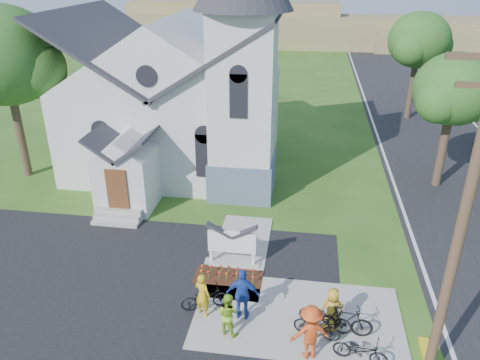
% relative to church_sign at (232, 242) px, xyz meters
% --- Properties ---
extents(ground, '(120.00, 120.00, 0.00)m').
position_rel_church_sign_xyz_m(ground, '(1.20, -3.20, -1.03)').
color(ground, '#2B5618').
rests_on(ground, ground).
extents(parking_lot, '(20.00, 16.00, 0.02)m').
position_rel_church_sign_xyz_m(parking_lot, '(-5.80, -5.20, -1.02)').
color(parking_lot, black).
rests_on(parking_lot, ground).
extents(road, '(8.00, 90.00, 0.02)m').
position_rel_church_sign_xyz_m(road, '(11.20, 11.80, -1.02)').
color(road, black).
rests_on(road, ground).
extents(sidewalk, '(7.00, 4.00, 0.05)m').
position_rel_church_sign_xyz_m(sidewalk, '(2.70, -2.70, -1.00)').
color(sidewalk, '#9E9A8E').
rests_on(sidewalk, ground).
extents(church, '(12.35, 12.00, 13.00)m').
position_rel_church_sign_xyz_m(church, '(-4.28, 9.28, 4.22)').
color(church, silver).
rests_on(church, ground).
extents(church_sign, '(2.20, 0.40, 1.70)m').
position_rel_church_sign_xyz_m(church_sign, '(0.00, 0.00, 0.00)').
color(church_sign, '#9E9A8E').
rests_on(church_sign, ground).
extents(flower_bed, '(2.60, 1.10, 0.07)m').
position_rel_church_sign_xyz_m(flower_bed, '(0.00, -0.90, -0.99)').
color(flower_bed, '#33180E').
rests_on(flower_bed, ground).
extents(utility_pole, '(3.45, 0.28, 10.00)m').
position_rel_church_sign_xyz_m(utility_pole, '(6.56, -4.70, 4.38)').
color(utility_pole, '#463123').
rests_on(utility_pole, ground).
extents(tree_lot_corner, '(5.60, 5.60, 9.15)m').
position_rel_church_sign_xyz_m(tree_lot_corner, '(-12.80, 6.80, 5.58)').
color(tree_lot_corner, '#3B2C20').
rests_on(tree_lot_corner, ground).
extents(tree_road_near, '(4.00, 4.00, 7.05)m').
position_rel_church_sign_xyz_m(tree_road_near, '(9.70, 8.80, 4.18)').
color(tree_road_near, '#3B2C20').
rests_on(tree_road_near, ground).
extents(tree_road_mid, '(4.40, 4.40, 7.80)m').
position_rel_church_sign_xyz_m(tree_road_mid, '(10.20, 20.80, 4.75)').
color(tree_road_mid, '#3B2C20').
rests_on(tree_road_mid, ground).
extents(distant_hills, '(61.00, 10.00, 5.60)m').
position_rel_church_sign_xyz_m(distant_hills, '(4.56, 53.13, 1.15)').
color(distant_hills, olive).
rests_on(distant_hills, ground).
extents(cyclist_0, '(0.70, 0.60, 1.63)m').
position_rel_church_sign_xyz_m(cyclist_0, '(-0.50, -3.05, -0.16)').
color(cyclist_0, gold).
rests_on(cyclist_0, sidewalk).
extents(bike_0, '(1.76, 1.15, 0.87)m').
position_rel_church_sign_xyz_m(bike_0, '(-0.50, -2.74, -0.54)').
color(bike_0, black).
rests_on(bike_0, sidewalk).
extents(cyclist_1, '(0.88, 0.78, 1.52)m').
position_rel_church_sign_xyz_m(cyclist_1, '(0.48, -3.79, -0.22)').
color(cyclist_1, '#8FC825').
rests_on(cyclist_1, sidewalk).
extents(bike_1, '(1.59, 0.78, 0.92)m').
position_rel_church_sign_xyz_m(bike_1, '(3.32, -3.58, -0.52)').
color(bike_1, black).
rests_on(bike_1, sidewalk).
extents(cyclist_2, '(1.13, 0.47, 1.92)m').
position_rel_church_sign_xyz_m(cyclist_2, '(0.86, -3.01, -0.02)').
color(cyclist_2, '#2142A6').
rests_on(cyclist_2, sidewalk).
extents(bike_2, '(1.87, 1.10, 0.93)m').
position_rel_church_sign_xyz_m(bike_2, '(3.59, -3.11, -0.51)').
color(bike_2, black).
rests_on(bike_2, sidewalk).
extents(cyclist_3, '(1.35, 1.01, 1.85)m').
position_rel_church_sign_xyz_m(cyclist_3, '(3.09, -4.40, -0.05)').
color(cyclist_3, '#D34317').
rests_on(cyclist_3, sidewalk).
extents(bike_3, '(1.84, 0.58, 1.10)m').
position_rel_church_sign_xyz_m(bike_3, '(4.18, -3.33, -0.43)').
color(bike_3, black).
rests_on(bike_3, sidewalk).
extents(cyclist_4, '(0.79, 0.54, 1.58)m').
position_rel_church_sign_xyz_m(cyclist_4, '(3.78, -3.13, -0.19)').
color(cyclist_4, '#BB9023').
rests_on(cyclist_4, sidewalk).
extents(bike_4, '(1.74, 0.94, 0.87)m').
position_rel_church_sign_xyz_m(bike_4, '(4.61, -4.40, -0.54)').
color(bike_4, black).
rests_on(bike_4, sidewalk).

